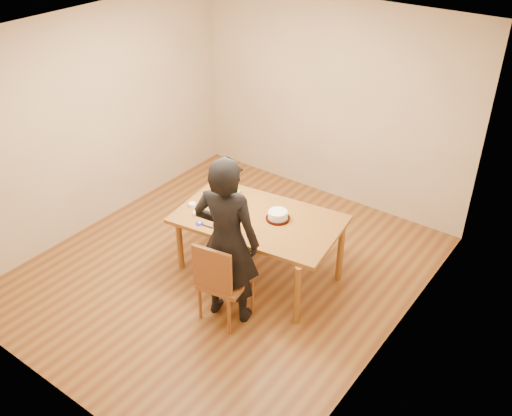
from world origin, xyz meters
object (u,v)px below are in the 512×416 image
Objects in this scene: cake_plate at (278,218)px; cake at (278,215)px; person at (227,241)px; dining_chair at (225,281)px; dining_table at (259,219)px.

cake is (0.00, 0.00, 0.04)m from cake_plate.
cake is 0.12× the size of person.
cake_plate is 0.84m from person.
dining_chair is at bearing -92.38° from cake_plate.
dining_table is 0.77m from person.
cake_plate is 0.04m from cake.
dining_table is 0.21m from cake_plate.
dining_chair is (0.15, -0.78, -0.28)m from dining_table.
cake is at bearing -108.27° from person.
person is (-0.04, -0.83, 0.11)m from cake.
cake_plate is (0.04, 0.87, 0.31)m from dining_chair.
cake_plate is at bearing 77.60° from dining_chair.
person is (0.15, -0.73, 0.18)m from dining_table.
person is (0.00, 0.05, 0.46)m from dining_chair.
dining_table is 8.21× the size of cake.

